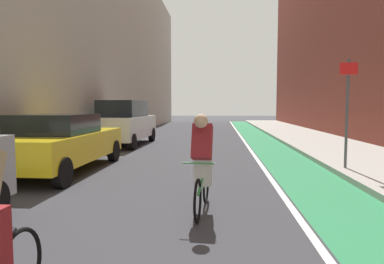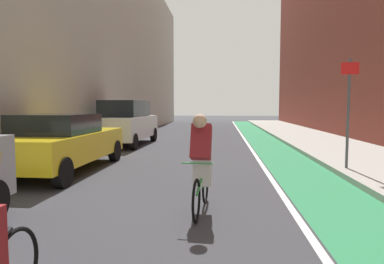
{
  "view_description": "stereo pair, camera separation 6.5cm",
  "coord_description": "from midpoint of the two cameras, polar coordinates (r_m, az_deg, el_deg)",
  "views": [
    {
      "loc": [
        1.15,
        1.68,
        1.73
      ],
      "look_at": [
        0.57,
        8.82,
        1.19
      ],
      "focal_mm": 31.64,
      "sensor_mm": 36.0,
      "label": 1
    },
    {
      "loc": [
        1.21,
        1.69,
        1.73
      ],
      "look_at": [
        0.57,
        8.82,
        1.19
      ],
      "focal_mm": 31.64,
      "sensor_mm": 36.0,
      "label": 2
    }
  ],
  "objects": [
    {
      "name": "parked_suv_white",
      "position": [
        15.37,
        -10.83,
        1.61
      ],
      "size": [
        1.92,
        4.65,
        1.98
      ],
      "color": "silver",
      "rests_on": "ground"
    },
    {
      "name": "building_facade_right",
      "position": [
        21.65,
        26.83,
        17.54
      ],
      "size": [
        2.4,
        38.62,
        13.68
      ],
      "primitive_type": "cube",
      "color": "brown",
      "rests_on": "ground"
    },
    {
      "name": "building_facade_left",
      "position": [
        19.45,
        -17.06,
        16.66
      ],
      "size": [
        3.0,
        42.62,
        11.88
      ],
      "color": "#B2ADA3",
      "rests_on": "ground"
    },
    {
      "name": "cyclist_mid",
      "position": [
        5.53,
        1.93,
        -5.26
      ],
      "size": [
        0.48,
        1.71,
        1.61
      ],
      "color": "black",
      "rests_on": "ground"
    },
    {
      "name": "ground_plane",
      "position": [
        15.76,
        0.8,
        -1.95
      ],
      "size": [
        93.76,
        93.76,
        0.0
      ],
      "primitive_type": "plane",
      "color": "#38383D"
    },
    {
      "name": "street_sign_post",
      "position": [
        9.55,
        25.07,
        4.34
      ],
      "size": [
        0.44,
        0.07,
        2.8
      ],
      "color": "#4C4C51",
      "rests_on": "sidewalk_right"
    },
    {
      "name": "bike_lane_paint",
      "position": [
        17.83,
        11.9,
        -1.31
      ],
      "size": [
        1.6,
        42.62,
        0.0
      ],
      "primitive_type": "cube",
      "color": "#2D8451",
      "rests_on": "ground"
    },
    {
      "name": "lane_divider_stripe",
      "position": [
        17.75,
        9.02,
        -1.29
      ],
      "size": [
        0.12,
        42.62,
        0.0
      ],
      "primitive_type": "cube",
      "color": "white",
      "rests_on": "ground"
    },
    {
      "name": "parked_sedan_yellow_cab",
      "position": [
        9.56,
        -21.12,
        -1.61
      ],
      "size": [
        1.99,
        4.66,
        1.53
      ],
      "color": "yellow",
      "rests_on": "ground"
    },
    {
      "name": "sidewalk_right",
      "position": [
        18.3,
        19.84,
        -1.11
      ],
      "size": [
        3.48,
        42.62,
        0.14
      ],
      "primitive_type": "cube",
      "color": "#A8A59E",
      "rests_on": "ground"
    }
  ]
}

